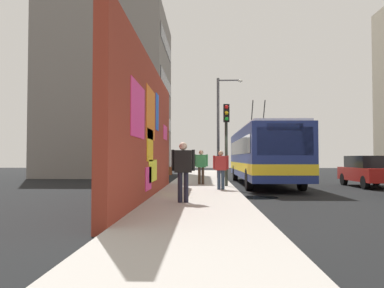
{
  "coord_description": "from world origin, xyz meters",
  "views": [
    {
      "loc": [
        -18.36,
        1.38,
        1.47
      ],
      "look_at": [
        1.47,
        2.01,
        2.17
      ],
      "focal_mm": 36.91,
      "sensor_mm": 36.0,
      "label": 1
    }
  ],
  "objects_px": {
    "city_bus": "(262,153)",
    "pedestrian_at_curb": "(221,167)",
    "parked_car_red": "(371,171)",
    "street_lamp": "(221,120)",
    "pedestrian_near_wall": "(183,167)",
    "traffic_light": "(226,130)",
    "pedestrian_midblock": "(201,164)"
  },
  "relations": [
    {
      "from": "city_bus",
      "to": "pedestrian_at_curb",
      "type": "relative_size",
      "value": 7.58
    },
    {
      "from": "city_bus",
      "to": "parked_car_red",
      "type": "bearing_deg",
      "value": -106.86
    },
    {
      "from": "street_lamp",
      "to": "city_bus",
      "type": "bearing_deg",
      "value": -156.97
    },
    {
      "from": "city_bus",
      "to": "pedestrian_near_wall",
      "type": "xyz_separation_m",
      "value": [
        -10.02,
        3.82,
        -0.5
      ]
    },
    {
      "from": "pedestrian_near_wall",
      "to": "street_lamp",
      "type": "height_order",
      "value": "street_lamp"
    },
    {
      "from": "pedestrian_near_wall",
      "to": "traffic_light",
      "type": "distance_m",
      "value": 7.16
    },
    {
      "from": "city_bus",
      "to": "traffic_light",
      "type": "height_order",
      "value": "city_bus"
    },
    {
      "from": "pedestrian_near_wall",
      "to": "street_lamp",
      "type": "distance_m",
      "value": 15.24
    },
    {
      "from": "pedestrian_near_wall",
      "to": "traffic_light",
      "type": "bearing_deg",
      "value": -13.87
    },
    {
      "from": "traffic_light",
      "to": "pedestrian_near_wall",
      "type": "bearing_deg",
      "value": 166.13
    },
    {
      "from": "pedestrian_at_curb",
      "to": "pedestrian_near_wall",
      "type": "xyz_separation_m",
      "value": [
        -4.83,
        1.33,
        0.12
      ]
    },
    {
      "from": "city_bus",
      "to": "traffic_light",
      "type": "distance_m",
      "value": 4.03
    },
    {
      "from": "traffic_light",
      "to": "street_lamp",
      "type": "relative_size",
      "value": 0.57
    },
    {
      "from": "city_bus",
      "to": "pedestrian_near_wall",
      "type": "bearing_deg",
      "value": 159.12
    },
    {
      "from": "city_bus",
      "to": "street_lamp",
      "type": "distance_m",
      "value": 5.75
    },
    {
      "from": "pedestrian_at_curb",
      "to": "pedestrian_near_wall",
      "type": "height_order",
      "value": "pedestrian_near_wall"
    },
    {
      "from": "pedestrian_at_curb",
      "to": "city_bus",
      "type": "bearing_deg",
      "value": -25.62
    },
    {
      "from": "pedestrian_midblock",
      "to": "street_lamp",
      "type": "distance_m",
      "value": 7.4
    },
    {
      "from": "pedestrian_near_wall",
      "to": "pedestrian_at_curb",
      "type": "bearing_deg",
      "value": -15.42
    },
    {
      "from": "parked_car_red",
      "to": "pedestrian_midblock",
      "type": "bearing_deg",
      "value": 91.89
    },
    {
      "from": "parked_car_red",
      "to": "street_lamp",
      "type": "relative_size",
      "value": 0.63
    },
    {
      "from": "pedestrian_at_curb",
      "to": "street_lamp",
      "type": "height_order",
      "value": "street_lamp"
    },
    {
      "from": "parked_car_red",
      "to": "city_bus",
      "type": "bearing_deg",
      "value": 73.14
    },
    {
      "from": "city_bus",
      "to": "traffic_light",
      "type": "xyz_separation_m",
      "value": [
        -3.24,
        2.15,
        1.05
      ]
    },
    {
      "from": "pedestrian_near_wall",
      "to": "parked_car_red",
      "type": "bearing_deg",
      "value": -46.89
    },
    {
      "from": "traffic_light",
      "to": "city_bus",
      "type": "bearing_deg",
      "value": -33.55
    },
    {
      "from": "pedestrian_near_wall",
      "to": "traffic_light",
      "type": "height_order",
      "value": "traffic_light"
    },
    {
      "from": "pedestrian_midblock",
      "to": "pedestrian_near_wall",
      "type": "xyz_separation_m",
      "value": [
        -8.17,
        0.48,
        0.05
      ]
    },
    {
      "from": "pedestrian_midblock",
      "to": "street_lamp",
      "type": "bearing_deg",
      "value": -10.85
    },
    {
      "from": "parked_car_red",
      "to": "pedestrian_near_wall",
      "type": "height_order",
      "value": "pedestrian_near_wall"
    },
    {
      "from": "parked_car_red",
      "to": "pedestrian_midblock",
      "type": "relative_size",
      "value": 2.49
    },
    {
      "from": "pedestrian_at_curb",
      "to": "pedestrian_midblock",
      "type": "bearing_deg",
      "value": 14.35
    }
  ]
}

